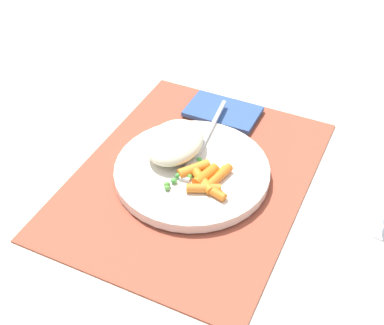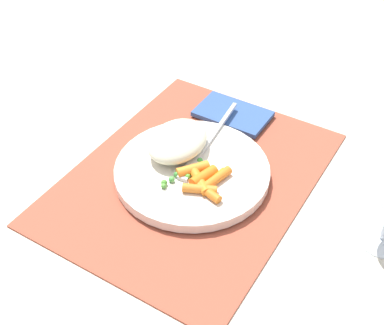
{
  "view_description": "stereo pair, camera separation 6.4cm",
  "coord_description": "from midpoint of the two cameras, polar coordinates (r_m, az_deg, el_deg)",
  "views": [
    {
      "loc": [
        0.53,
        0.25,
        0.55
      ],
      "look_at": [
        0.0,
        0.0,
        0.03
      ],
      "focal_mm": 49.77,
      "sensor_mm": 36.0,
      "label": 1
    },
    {
      "loc": [
        0.5,
        0.31,
        0.55
      ],
      "look_at": [
        0.0,
        0.0,
        0.03
      ],
      "focal_mm": 49.77,
      "sensor_mm": 36.0,
      "label": 2
    }
  ],
  "objects": [
    {
      "name": "carrot_portion",
      "position": [
        0.76,
        -0.82,
        -1.86
      ],
      "size": [
        0.07,
        0.09,
        0.02
      ],
      "color": "orange",
      "rests_on": "plate"
    },
    {
      "name": "pea_scatter",
      "position": [
        0.77,
        -3.1,
        -1.6
      ],
      "size": [
        0.08,
        0.04,
        0.01
      ],
      "color": "#599444",
      "rests_on": "plate"
    },
    {
      "name": "placemat",
      "position": [
        0.81,
        -2.28,
        -1.58
      ],
      "size": [
        0.44,
        0.33,
        0.01
      ],
      "primitive_type": "cube",
      "color": "#9E4733",
      "rests_on": "ground_plane"
    },
    {
      "name": "fork",
      "position": [
        0.83,
        -1.14,
        1.69
      ],
      "size": [
        0.21,
        0.03,
        0.01
      ],
      "color": "silver",
      "rests_on": "plate"
    },
    {
      "name": "rice_mound",
      "position": [
        0.81,
        -4.14,
        2.11
      ],
      "size": [
        0.11,
        0.08,
        0.04
      ],
      "primitive_type": "ellipsoid",
      "color": "beige",
      "rests_on": "plate"
    },
    {
      "name": "napkin",
      "position": [
        0.92,
        1.33,
        5.43
      ],
      "size": [
        0.08,
        0.12,
        0.01
      ],
      "primitive_type": "cube",
      "rotation": [
        0.0,
        0.0,
        -0.0
      ],
      "color": "#33518C",
      "rests_on": "placemat"
    },
    {
      "name": "plate",
      "position": [
        0.8,
        -2.3,
        -1.03
      ],
      "size": [
        0.23,
        0.23,
        0.02
      ],
      "primitive_type": "cylinder",
      "color": "silver",
      "rests_on": "placemat"
    },
    {
      "name": "ground_plane",
      "position": [
        0.81,
        -2.27,
        -1.74
      ],
      "size": [
        2.4,
        2.4,
        0.0
      ],
      "primitive_type": "plane",
      "color": "beige"
    }
  ]
}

